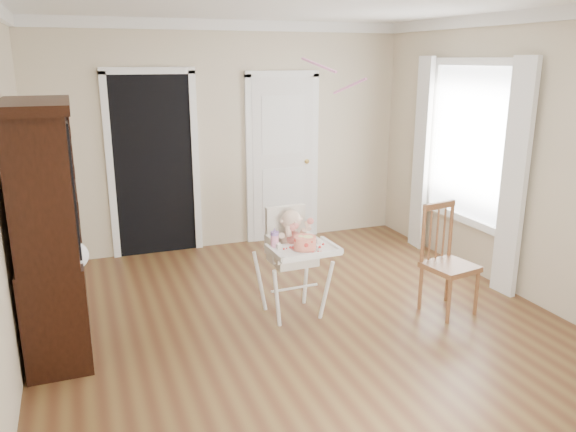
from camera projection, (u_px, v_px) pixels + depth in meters
name	position (u px, v px, depth m)	size (l,w,h in m)	color
floor	(306.00, 328.00, 4.90)	(5.00, 5.00, 0.00)	#57331D
wall_back	(228.00, 137.00, 6.79)	(4.50, 4.50, 0.00)	#C3B498
wall_right	(526.00, 159.00, 5.31)	(5.00, 5.00, 0.00)	#C3B498
crown_molding	(309.00, 7.00, 4.19)	(4.50, 5.00, 0.12)	white
doorway	(154.00, 162.00, 6.53)	(1.06, 0.05, 2.22)	black
closet_door	(283.00, 161.00, 7.09)	(0.96, 0.09, 2.13)	white
window_right	(466.00, 153.00, 6.02)	(0.13, 1.84, 2.30)	white
high_chair	(293.00, 250.00, 5.00)	(0.60, 0.73, 1.01)	white
baby	(292.00, 234.00, 4.99)	(0.29, 0.22, 0.43)	beige
cake	(305.00, 243.00, 4.77)	(0.24, 0.24, 0.11)	silver
sippy_cup	(275.00, 239.00, 4.82)	(0.07, 0.07, 0.17)	pink
china_cabinet	(49.00, 231.00, 4.32)	(0.52, 1.17, 1.98)	black
dining_chair	(448.00, 263.00, 5.13)	(0.48, 0.48, 1.01)	brown
streamer	(319.00, 65.00, 5.60)	(0.03, 0.50, 0.02)	pink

